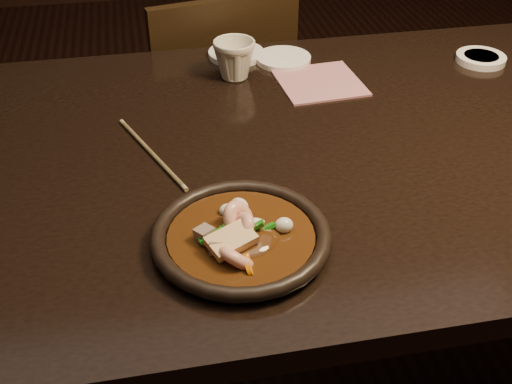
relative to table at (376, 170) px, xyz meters
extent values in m
cube|color=black|center=(0.00, 0.00, 0.06)|extent=(1.60, 0.90, 0.04)
cylinder|color=black|center=(-0.72, 0.37, -0.32)|extent=(0.06, 0.06, 0.71)
cube|color=black|center=(-0.24, 0.70, -0.27)|extent=(0.46, 0.46, 0.04)
cylinder|color=black|center=(-0.11, 0.89, -0.48)|extent=(0.03, 0.03, 0.38)
cylinder|color=black|center=(-0.05, 0.58, -0.48)|extent=(0.03, 0.03, 0.38)
cylinder|color=black|center=(-0.43, 0.82, -0.48)|extent=(0.03, 0.03, 0.38)
cylinder|color=black|center=(-0.36, 0.51, -0.48)|extent=(0.03, 0.03, 0.38)
cube|color=black|center=(-0.20, 0.52, -0.05)|extent=(0.37, 0.10, 0.41)
cylinder|color=black|center=(-0.30, -0.25, 0.08)|extent=(0.23, 0.23, 0.01)
torus|color=black|center=(-0.30, -0.25, 0.09)|extent=(0.26, 0.26, 0.02)
cylinder|color=#361B09|center=(-0.30, -0.25, 0.09)|extent=(0.21, 0.21, 0.01)
ellipsoid|color=#361B09|center=(-0.30, -0.25, 0.09)|extent=(0.12, 0.11, 0.03)
torus|color=#EAAD93|center=(-0.30, -0.23, 0.10)|extent=(0.07, 0.07, 0.05)
torus|color=#EAAD93|center=(-0.31, -0.30, 0.10)|extent=(0.07, 0.07, 0.05)
torus|color=#EAAD93|center=(-0.30, -0.25, 0.10)|extent=(0.05, 0.06, 0.05)
cube|color=gray|center=(-0.34, -0.27, 0.10)|extent=(0.02, 0.02, 0.02)
cube|color=gray|center=(-0.31, -0.24, 0.10)|extent=(0.03, 0.03, 0.02)
cube|color=gray|center=(-0.33, -0.25, 0.09)|extent=(0.04, 0.03, 0.03)
cube|color=gray|center=(-0.30, -0.25, 0.10)|extent=(0.03, 0.03, 0.03)
cube|color=gray|center=(-0.35, -0.25, 0.10)|extent=(0.03, 0.03, 0.02)
cylinder|color=orange|center=(-0.31, -0.24, 0.10)|extent=(0.04, 0.04, 0.03)
cylinder|color=orange|center=(-0.34, -0.26, 0.10)|extent=(0.04, 0.04, 0.03)
cylinder|color=orange|center=(-0.30, -0.31, 0.09)|extent=(0.02, 0.04, 0.04)
cylinder|color=orange|center=(-0.29, -0.26, 0.10)|extent=(0.05, 0.04, 0.03)
cylinder|color=orange|center=(-0.30, -0.25, 0.10)|extent=(0.05, 0.04, 0.04)
cube|color=#1A6C14|center=(-0.27, -0.25, 0.10)|extent=(0.04, 0.02, 0.01)
cube|color=#1A6C14|center=(-0.28, -0.25, 0.11)|extent=(0.04, 0.02, 0.02)
cube|color=#1A6C14|center=(-0.30, -0.23, 0.10)|extent=(0.02, 0.04, 0.01)
cube|color=#1A6C14|center=(-0.34, -0.26, 0.11)|extent=(0.04, 0.02, 0.02)
cube|color=#1A6C14|center=(-0.33, -0.25, 0.10)|extent=(0.03, 0.03, 0.03)
cube|color=#1A6C14|center=(-0.30, -0.25, 0.09)|extent=(0.04, 0.02, 0.02)
ellipsoid|color=beige|center=(-0.31, -0.19, 0.10)|extent=(0.03, 0.02, 0.02)
ellipsoid|color=beige|center=(-0.30, -0.25, 0.09)|extent=(0.03, 0.03, 0.02)
ellipsoid|color=beige|center=(-0.24, -0.25, 0.10)|extent=(0.03, 0.02, 0.02)
ellipsoid|color=beige|center=(-0.30, -0.27, 0.10)|extent=(0.03, 0.03, 0.02)
ellipsoid|color=beige|center=(-0.28, -0.23, 0.10)|extent=(0.04, 0.02, 0.02)
ellipsoid|color=beige|center=(-0.29, -0.19, 0.10)|extent=(0.03, 0.04, 0.02)
cube|color=#DCB883|center=(-0.32, -0.28, 0.11)|extent=(0.08, 0.06, 0.03)
cylinder|color=white|center=(0.32, 0.26, 0.08)|extent=(0.11, 0.11, 0.01)
cylinder|color=white|center=(-0.10, 0.34, 0.08)|extent=(0.12, 0.12, 0.01)
cylinder|color=white|center=(-0.20, 0.39, 0.08)|extent=(0.12, 0.12, 0.01)
imported|color=beige|center=(-0.22, 0.28, 0.12)|extent=(0.09, 0.08, 0.09)
cylinder|color=tan|center=(-0.41, 0.01, 0.08)|extent=(0.10, 0.23, 0.01)
cylinder|color=tan|center=(-0.41, 0.02, 0.08)|extent=(0.10, 0.23, 0.01)
cube|color=#AD6A73|center=(-0.05, 0.22, 0.08)|extent=(0.18, 0.18, 0.00)
camera|label=1|loc=(-0.41, -0.93, 0.67)|focal=45.00mm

